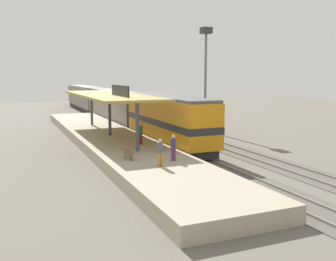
{
  "coord_description": "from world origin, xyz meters",
  "views": [
    {
      "loc": [
        -13.3,
        -34.3,
        6.47
      ],
      "look_at": [
        -1.38,
        -6.11,
        2.0
      ],
      "focal_mm": 41.05,
      "sensor_mm": 36.0,
      "label": 1
    }
  ],
  "objects": [
    {
      "name": "station_canopy",
      "position": [
        -4.6,
        -0.09,
        4.53
      ],
      "size": [
        5.2,
        18.0,
        4.7
      ],
      "color": "#47474C",
      "rests_on": "platform"
    },
    {
      "name": "person_waiting",
      "position": [
        -3.51,
        -5.47,
        1.85
      ],
      "size": [
        0.34,
        0.34,
        1.71
      ],
      "color": "maroon",
      "rests_on": "platform"
    },
    {
      "name": "passenger_carriage_front",
      "position": [
        0.0,
        15.09,
        2.31
      ],
      "size": [
        2.9,
        20.0,
        4.24
      ],
      "color": "#28282D",
      "rests_on": "track_near"
    },
    {
      "name": "passenger_carriage_rear",
      "position": [
        0.0,
        35.89,
        2.31
      ],
      "size": [
        2.9,
        20.0,
        4.24
      ],
      "color": "#28282D",
      "rests_on": "track_near"
    },
    {
      "name": "platform_bench",
      "position": [
        -6.0,
        -10.2,
        1.34
      ],
      "size": [
        0.44,
        1.7,
        0.5
      ],
      "color": "#333338",
      "rests_on": "platform"
    },
    {
      "name": "locomotive",
      "position": [
        0.0,
        -2.91,
        2.41
      ],
      "size": [
        2.93,
        14.43,
        4.44
      ],
      "color": "#28282D",
      "rests_on": "track_near"
    },
    {
      "name": "person_boarding",
      "position": [
        -4.81,
        -13.03,
        1.85
      ],
      "size": [
        0.34,
        0.34,
        1.71
      ],
      "color": "olive",
      "rests_on": "platform"
    },
    {
      "name": "ground_plane",
      "position": [
        2.0,
        0.0,
        0.0
      ],
      "size": [
        120.0,
        120.0,
        0.0
      ],
      "primitive_type": "plane",
      "color": "#666056"
    },
    {
      "name": "person_walking",
      "position": [
        -3.44,
        -11.88,
        1.85
      ],
      "size": [
        0.34,
        0.34,
        1.71
      ],
      "color": "#663375",
      "rests_on": "platform"
    },
    {
      "name": "platform",
      "position": [
        -4.6,
        0.0,
        0.45
      ],
      "size": [
        6.0,
        44.0,
        0.9
      ],
      "primitive_type": "cube",
      "color": "#A89E89",
      "rests_on": "ground"
    },
    {
      "name": "light_mast",
      "position": [
        7.8,
        4.63,
        8.4
      ],
      "size": [
        1.1,
        1.1,
        11.7
      ],
      "color": "slate",
      "rests_on": "ground"
    },
    {
      "name": "freight_car",
      "position": [
        4.6,
        7.57,
        1.97
      ],
      "size": [
        2.8,
        12.0,
        3.54
      ],
      "color": "#28282D",
      "rests_on": "track_far"
    },
    {
      "name": "track_near",
      "position": [
        0.0,
        0.0,
        0.03
      ],
      "size": [
        3.2,
        110.0,
        0.16
      ],
      "color": "#565249",
      "rests_on": "ground"
    },
    {
      "name": "track_far",
      "position": [
        4.6,
        0.0,
        0.03
      ],
      "size": [
        3.2,
        110.0,
        0.16
      ],
      "color": "#565249",
      "rests_on": "ground"
    }
  ]
}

